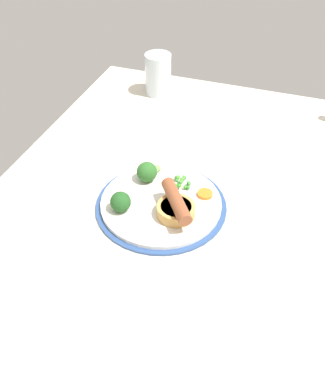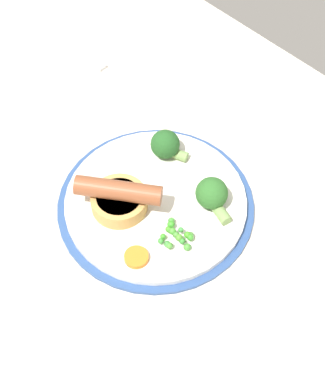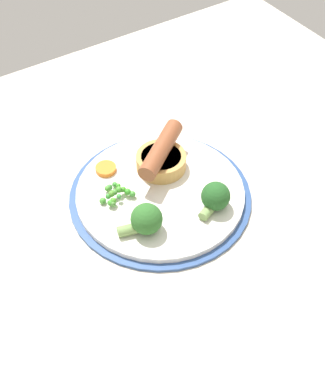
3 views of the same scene
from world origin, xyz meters
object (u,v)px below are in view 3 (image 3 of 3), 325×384
object	(u,v)px
sausage_pudding	(161,157)
broccoli_floret_far	(145,220)
dinner_plate	(160,194)
broccoli_floret_near	(215,197)
pea_pile	(116,194)
carrot_slice_4	(106,169)

from	to	relation	value
sausage_pudding	broccoli_floret_far	world-z (taller)	sausage_pudding
broccoli_floret_far	sausage_pudding	bearing A→B (deg)	63.52
dinner_plate	broccoli_floret_near	distance (cm)	8.91
broccoli_floret_near	pea_pile	bearing A→B (deg)	118.20
sausage_pudding	pea_pile	size ratio (longest dim) A/B	2.11
pea_pile	broccoli_floret_far	distance (cm)	7.57
pea_pile	broccoli_floret_far	bearing A→B (deg)	93.95
sausage_pudding	broccoli_floret_far	xyz separation A→B (cm)	(8.52, 9.25, -0.03)
dinner_plate	carrot_slice_4	world-z (taller)	carrot_slice_4
broccoli_floret_near	broccoli_floret_far	size ratio (longest dim) A/B	0.86
broccoli_floret_far	carrot_slice_4	xyz separation A→B (cm)	(-0.96, -13.25, -1.76)
dinner_plate	carrot_slice_4	bearing A→B (deg)	-59.72
sausage_pudding	pea_pile	distance (cm)	9.30
pea_pile	broccoli_floret_far	size ratio (longest dim) A/B	0.81
broccoli_floret_near	sausage_pudding	bearing A→B (deg)	78.54
broccoli_floret_near	dinner_plate	bearing A→B (deg)	103.29
broccoli_floret_far	carrot_slice_4	distance (cm)	13.40
pea_pile	broccoli_floret_near	world-z (taller)	broccoli_floret_near
sausage_pudding	broccoli_floret_near	distance (cm)	11.20
pea_pile	carrot_slice_4	size ratio (longest dim) A/B	1.63
broccoli_floret_near	carrot_slice_4	distance (cm)	17.91
broccoli_floret_near	broccoli_floret_far	bearing A→B (deg)	148.43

